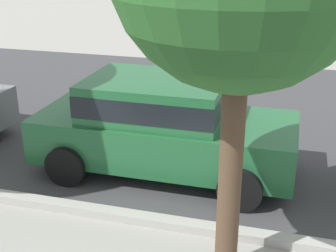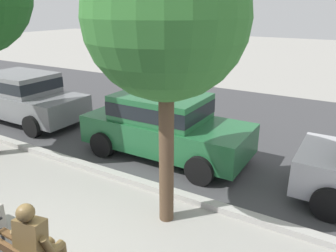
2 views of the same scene
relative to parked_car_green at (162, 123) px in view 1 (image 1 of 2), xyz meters
The scene contains 3 objects.
street_surface 3.23m from the parked_car_green, 78.05° to the left, with size 60.00×9.00×0.01m, color #424244.
curb_stone 1.85m from the parked_car_green, 67.28° to the right, with size 60.00×0.20×0.12m, color #B2AFA8.
parked_car_green is the anchor object (origin of this frame).
Camera 1 is at (1.29, -2.10, 3.51)m, focal length 49.28 mm.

